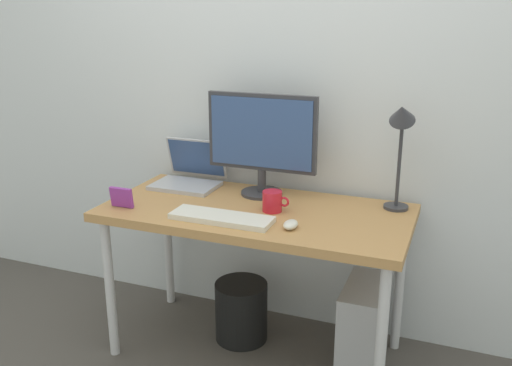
{
  "coord_description": "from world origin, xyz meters",
  "views": [
    {
      "loc": [
        0.85,
        -2.19,
        1.58
      ],
      "look_at": [
        0.0,
        0.0,
        0.85
      ],
      "focal_mm": 39.1,
      "sensor_mm": 36.0,
      "label": 1
    }
  ],
  "objects_px": {
    "desk": "(256,223)",
    "photo_frame": "(122,197)",
    "computer_tower": "(363,328)",
    "wastebasket": "(241,311)",
    "monitor": "(262,139)",
    "keyboard": "(222,218)",
    "coffee_mug": "(273,201)",
    "laptop": "(190,174)",
    "desk_lamp": "(401,131)",
    "mouse": "(291,224)"
  },
  "relations": [
    {
      "from": "desk",
      "to": "coffee_mug",
      "type": "bearing_deg",
      "value": -3.92
    },
    {
      "from": "desk_lamp",
      "to": "photo_frame",
      "type": "bearing_deg",
      "value": -160.7
    },
    {
      "from": "coffee_mug",
      "to": "wastebasket",
      "type": "bearing_deg",
      "value": 156.97
    },
    {
      "from": "photo_frame",
      "to": "laptop",
      "type": "bearing_deg",
      "value": 73.63
    },
    {
      "from": "mouse",
      "to": "wastebasket",
      "type": "bearing_deg",
      "value": 142.96
    },
    {
      "from": "coffee_mug",
      "to": "photo_frame",
      "type": "height_order",
      "value": "photo_frame"
    },
    {
      "from": "laptop",
      "to": "keyboard",
      "type": "relative_size",
      "value": 0.73
    },
    {
      "from": "monitor",
      "to": "computer_tower",
      "type": "distance_m",
      "value": 0.98
    },
    {
      "from": "desk_lamp",
      "to": "coffee_mug",
      "type": "xyz_separation_m",
      "value": [
        -0.5,
        -0.2,
        -0.31
      ]
    },
    {
      "from": "desk_lamp",
      "to": "desk",
      "type": "bearing_deg",
      "value": -161.21
    },
    {
      "from": "computer_tower",
      "to": "wastebasket",
      "type": "bearing_deg",
      "value": 177.09
    },
    {
      "from": "wastebasket",
      "to": "mouse",
      "type": "bearing_deg",
      "value": -37.04
    },
    {
      "from": "mouse",
      "to": "computer_tower",
      "type": "distance_m",
      "value": 0.65
    },
    {
      "from": "laptop",
      "to": "coffee_mug",
      "type": "bearing_deg",
      "value": -22.99
    },
    {
      "from": "monitor",
      "to": "desk",
      "type": "bearing_deg",
      "value": -76.33
    },
    {
      "from": "desk",
      "to": "wastebasket",
      "type": "relative_size",
      "value": 4.56
    },
    {
      "from": "keyboard",
      "to": "coffee_mug",
      "type": "relative_size",
      "value": 3.61
    },
    {
      "from": "desk_lamp",
      "to": "coffee_mug",
      "type": "relative_size",
      "value": 4.1
    },
    {
      "from": "desk",
      "to": "photo_frame",
      "type": "distance_m",
      "value": 0.61
    },
    {
      "from": "monitor",
      "to": "mouse",
      "type": "distance_m",
      "value": 0.52
    },
    {
      "from": "desk",
      "to": "keyboard",
      "type": "distance_m",
      "value": 0.22
    },
    {
      "from": "monitor",
      "to": "mouse",
      "type": "relative_size",
      "value": 5.92
    },
    {
      "from": "keyboard",
      "to": "computer_tower",
      "type": "relative_size",
      "value": 1.05
    },
    {
      "from": "desk",
      "to": "keyboard",
      "type": "relative_size",
      "value": 3.11
    },
    {
      "from": "monitor",
      "to": "keyboard",
      "type": "xyz_separation_m",
      "value": [
        -0.03,
        -0.39,
        -0.26
      ]
    },
    {
      "from": "laptop",
      "to": "desk_lamp",
      "type": "distance_m",
      "value": 1.07
    },
    {
      "from": "desk_lamp",
      "to": "computer_tower",
      "type": "bearing_deg",
      "value": -117.25
    },
    {
      "from": "desk_lamp",
      "to": "photo_frame",
      "type": "relative_size",
      "value": 4.54
    },
    {
      "from": "desk",
      "to": "desk_lamp",
      "type": "xyz_separation_m",
      "value": [
        0.58,
        0.2,
        0.43
      ]
    },
    {
      "from": "keyboard",
      "to": "desk",
      "type": "bearing_deg",
      "value": 66.53
    },
    {
      "from": "desk_lamp",
      "to": "mouse",
      "type": "height_order",
      "value": "desk_lamp"
    },
    {
      "from": "desk_lamp",
      "to": "coffee_mug",
      "type": "height_order",
      "value": "desk_lamp"
    },
    {
      "from": "laptop",
      "to": "photo_frame",
      "type": "distance_m",
      "value": 0.44
    },
    {
      "from": "monitor",
      "to": "computer_tower",
      "type": "height_order",
      "value": "monitor"
    },
    {
      "from": "monitor",
      "to": "computer_tower",
      "type": "bearing_deg",
      "value": -15.63
    },
    {
      "from": "desk",
      "to": "mouse",
      "type": "xyz_separation_m",
      "value": [
        0.22,
        -0.17,
        0.08
      ]
    },
    {
      "from": "monitor",
      "to": "wastebasket",
      "type": "height_order",
      "value": "monitor"
    },
    {
      "from": "mouse",
      "to": "photo_frame",
      "type": "height_order",
      "value": "photo_frame"
    },
    {
      "from": "keyboard",
      "to": "coffee_mug",
      "type": "bearing_deg",
      "value": 48.54
    },
    {
      "from": "mouse",
      "to": "desk",
      "type": "bearing_deg",
      "value": 141.86
    },
    {
      "from": "desk_lamp",
      "to": "computer_tower",
      "type": "distance_m",
      "value": 0.9
    },
    {
      "from": "desk_lamp",
      "to": "keyboard",
      "type": "relative_size",
      "value": 1.14
    },
    {
      "from": "desk",
      "to": "laptop",
      "type": "relative_size",
      "value": 4.27
    },
    {
      "from": "desk",
      "to": "photo_frame",
      "type": "bearing_deg",
      "value": -160.17
    },
    {
      "from": "desk",
      "to": "mouse",
      "type": "height_order",
      "value": "mouse"
    },
    {
      "from": "mouse",
      "to": "wastebasket",
      "type": "relative_size",
      "value": 0.3
    },
    {
      "from": "mouse",
      "to": "coffee_mug",
      "type": "height_order",
      "value": "coffee_mug"
    },
    {
      "from": "computer_tower",
      "to": "photo_frame",
      "type": "bearing_deg",
      "value": -166.97
    },
    {
      "from": "coffee_mug",
      "to": "computer_tower",
      "type": "bearing_deg",
      "value": 6.57
    },
    {
      "from": "monitor",
      "to": "keyboard",
      "type": "bearing_deg",
      "value": -95.07
    }
  ]
}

